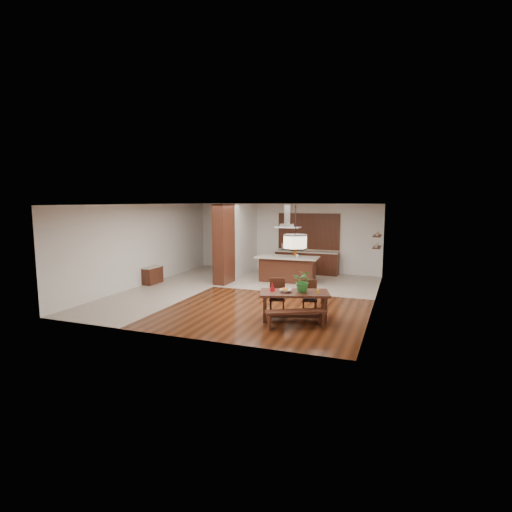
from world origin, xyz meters
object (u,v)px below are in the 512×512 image
at_px(dining_chair_left, 277,296).
at_px(dining_chair_right, 309,298).
at_px(dining_bench, 296,319).
at_px(range_hood, 288,216).
at_px(hallway_console, 153,275).
at_px(kitchen_island, 287,269).
at_px(foliage_plant, 303,281).
at_px(island_cup, 297,256).
at_px(dining_table, 294,299).
at_px(microwave, 289,247).
at_px(fruit_bowl, 285,291).
at_px(pendant_lantern, 295,232).

xyz_separation_m(dining_chair_left, dining_chair_right, (0.82, 0.27, -0.02)).
distance_m(dining_bench, range_hood, 5.91).
xyz_separation_m(hallway_console, kitchen_island, (4.52, 2.07, 0.18)).
bearing_deg(foliage_plant, dining_chair_right, 85.06).
bearing_deg(island_cup, kitchen_island, 169.58).
distance_m(dining_bench, island_cup, 5.34).
distance_m(dining_bench, kitchen_island, 5.46).
height_order(dining_table, dining_bench, dining_table).
bearing_deg(dining_chair_left, microwave, 86.22).
height_order(fruit_bowl, range_hood, range_hood).
bearing_deg(dining_table, dining_chair_right, 68.85).
xyz_separation_m(hallway_console, dining_table, (6.02, -2.52, 0.21)).
distance_m(dining_table, dining_bench, 0.70).
height_order(pendant_lantern, range_hood, same).
relative_size(fruit_bowl, microwave, 0.54).
distance_m(pendant_lantern, fruit_bowl, 1.51).
height_order(kitchen_island, island_cup, island_cup).
distance_m(fruit_bowl, kitchen_island, 4.87).
bearing_deg(microwave, kitchen_island, -73.26).
bearing_deg(dining_chair_left, kitchen_island, 85.60).
height_order(hallway_console, kitchen_island, kitchen_island).
height_order(foliage_plant, range_hood, range_hood).
bearing_deg(dining_chair_left, fruit_bowl, -68.50).
bearing_deg(dining_table, range_hood, 108.04).
bearing_deg(dining_table, fruit_bowl, -156.17).
height_order(dining_table, dining_chair_left, dining_chair_left).
distance_m(kitchen_island, microwave, 2.11).
bearing_deg(island_cup, dining_bench, -75.59).
height_order(pendant_lantern, foliage_plant, pendant_lantern).
bearing_deg(foliage_plant, island_cup, 106.59).
distance_m(hallway_console, dining_table, 6.53).
relative_size(pendant_lantern, island_cup, 9.96).
xyz_separation_m(foliage_plant, fruit_bowl, (-0.41, -0.19, -0.24)).
bearing_deg(dining_table, island_cup, 103.91).
height_order(dining_chair_left, kitchen_island, kitchen_island).
height_order(dining_table, microwave, microwave).
bearing_deg(dining_chair_left, dining_bench, -68.01).
height_order(hallway_console, range_hood, range_hood).
distance_m(dining_chair_left, fruit_bowl, 0.65).
distance_m(foliage_plant, island_cup, 4.62).
bearing_deg(island_cup, pendant_lantern, -76.09).
distance_m(hallway_console, foliage_plant, 6.71).
height_order(dining_chair_left, dining_chair_right, dining_chair_left).
relative_size(dining_chair_left, island_cup, 7.17).
xyz_separation_m(dining_chair_left, range_hood, (-0.92, 4.23, 1.99)).
height_order(dining_table, pendant_lantern, pendant_lantern).
relative_size(dining_chair_left, range_hood, 1.05).
relative_size(dining_table, island_cup, 14.55).
relative_size(pendant_lantern, kitchen_island, 0.56).
relative_size(hallway_console, pendant_lantern, 0.67).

